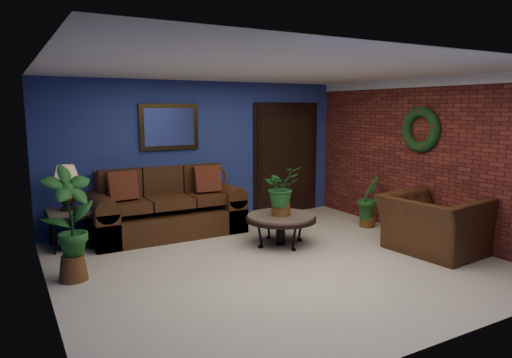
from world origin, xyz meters
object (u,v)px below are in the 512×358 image
sofa (166,212)px  armchair (433,224)px  table_lamp (67,182)px  side_chair (221,193)px  end_table (69,219)px  coffee_table (281,219)px

sofa → armchair: (2.98, -2.82, 0.05)m
table_lamp → side_chair: size_ratio=0.62×
end_table → armchair: bearing=-32.0°
coffee_table → side_chair: size_ratio=1.03×
armchair → side_chair: bearing=29.7°
table_lamp → side_chair: bearing=1.7°
coffee_table → table_lamp: size_ratio=1.66×
sofa → side_chair: (1.00, 0.03, 0.23)m
sofa → armchair: bearing=-43.4°
sofa → end_table: (-1.47, -0.04, 0.08)m
side_chair → coffee_table: bearing=-87.0°
sofa → side_chair: sofa is taller
end_table → side_chair: size_ratio=0.60×
coffee_table → end_table: bearing=153.4°
end_table → table_lamp: bearing=45.0°
sofa → armchair: sofa is taller
coffee_table → armchair: (1.67, -1.38, 0.01)m
coffee_table → armchair: bearing=-39.6°
table_lamp → side_chair: table_lamp is taller
side_chair → armchair: bearing=-64.0°
armchair → sofa: bearing=41.6°
sofa → end_table: bearing=-178.4°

